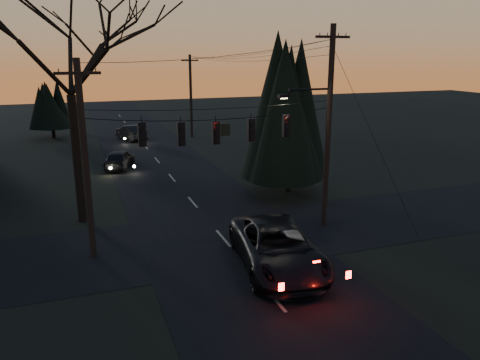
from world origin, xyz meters
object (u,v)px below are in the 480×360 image
object	(u,v)px
utility_pole_far_r	(192,137)
sedan_oncoming_b	(131,133)
evergreen_right	(290,115)
bare_tree_left	(66,39)
sedan_oncoming_a	(119,159)
utility_pole_far_l	(77,131)
utility_pole_right	(323,225)
utility_pole_left	(94,256)
suv_near	(277,248)

from	to	relation	value
utility_pole_far_r	sedan_oncoming_b	size ratio (longest dim) A/B	1.83
evergreen_right	utility_pole_far_r	bearing A→B (deg)	92.43
bare_tree_left	sedan_oncoming_a	world-z (taller)	bare_tree_left
utility_pole_far_r	bare_tree_left	size ratio (longest dim) A/B	0.64
utility_pole_far_r	utility_pole_far_l	distance (m)	14.01
bare_tree_left	evergreen_right	distance (m)	13.54
utility_pole_far_l	utility_pole_far_r	bearing A→B (deg)	-34.82
bare_tree_left	utility_pole_right	bearing A→B (deg)	-22.51
utility_pole_left	sedan_oncoming_b	distance (m)	28.84
utility_pole_far_r	utility_pole_far_l	xyz separation A→B (m)	(-11.50, 8.00, 0.00)
utility_pole_left	sedan_oncoming_b	world-z (taller)	utility_pole_left
utility_pole_far_l	suv_near	distance (m)	40.43
sedan_oncoming_a	utility_pole_left	bearing A→B (deg)	98.26
sedan_oncoming_a	sedan_oncoming_b	distance (m)	12.31
utility_pole_far_l	sedan_oncoming_b	distance (m)	9.28
utility_pole_left	evergreen_right	bearing A→B (deg)	26.80
utility_pole_right	sedan_oncoming_a	xyz separation A→B (m)	(-8.70, 16.28, 0.73)
utility_pole_left	sedan_oncoming_a	size ratio (longest dim) A/B	1.99
utility_pole_left	sedan_oncoming_b	bearing A→B (deg)	79.61
evergreen_right	suv_near	distance (m)	12.05
evergreen_right	suv_near	world-z (taller)	evergreen_right
sedan_oncoming_b	evergreen_right	bearing A→B (deg)	91.30
utility_pole_far_l	sedan_oncoming_a	distance (m)	19.93
utility_pole_far_r	evergreen_right	xyz separation A→B (m)	(0.92, -21.72, 4.92)
bare_tree_left	sedan_oncoming_b	distance (m)	25.57
evergreen_right	utility_pole_right	bearing A→B (deg)	-98.36
utility_pole_left	bare_tree_left	size ratio (longest dim) A/B	0.64
utility_pole_far_l	suv_near	xyz separation A→B (m)	(7.14, -39.78, 0.91)
utility_pole_left	utility_pole_far_l	xyz separation A→B (m)	(0.00, 36.00, 0.00)
utility_pole_far_r	sedan_oncoming_b	distance (m)	6.36
bare_tree_left	sedan_oncoming_b	size ratio (longest dim) A/B	2.87
utility_pole_far_l	utility_pole_right	bearing A→B (deg)	-72.28
utility_pole_left	utility_pole_far_l	bearing A→B (deg)	90.00
evergreen_right	sedan_oncoming_b	bearing A→B (deg)	108.12
utility_pole_far_l	bare_tree_left	bearing A→B (deg)	-90.57
bare_tree_left	evergreen_right	xyz separation A→B (m)	(12.73, 1.38, -4.39)
utility_pole_left	evergreen_right	size ratio (longest dim) A/B	0.98
utility_pole_left	utility_pole_far_l	size ratio (longest dim) A/B	1.06
utility_pole_left	sedan_oncoming_b	xyz separation A→B (m)	(5.20, 28.35, 0.76)
utility_pole_left	evergreen_right	xyz separation A→B (m)	(12.42, 6.28, 4.92)
bare_tree_left	utility_pole_far_r	bearing A→B (deg)	62.93
utility_pole_right	utility_pole_far_l	distance (m)	37.79
suv_near	sedan_oncoming_a	bearing A→B (deg)	110.11
suv_near	sedan_oncoming_a	distance (m)	20.53
utility_pole_right	bare_tree_left	xyz separation A→B (m)	(-11.81, 4.89, 9.31)
bare_tree_left	suv_near	xyz separation A→B (m)	(7.45, -8.68, -8.40)
utility_pole_right	utility_pole_far_r	xyz separation A→B (m)	(0.00, 28.00, 0.00)
utility_pole_right	utility_pole_far_r	distance (m)	28.00
utility_pole_right	utility_pole_left	world-z (taller)	utility_pole_right
suv_near	sedan_oncoming_a	size ratio (longest dim) A/B	1.53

